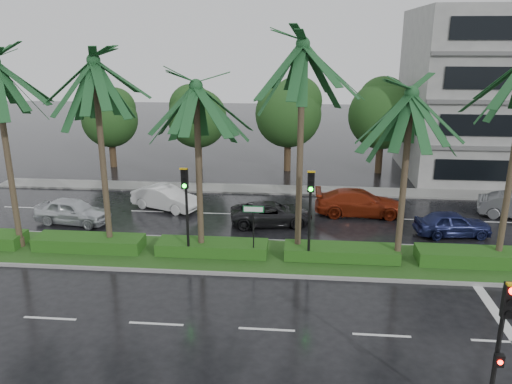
# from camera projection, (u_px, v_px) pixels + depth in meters

# --- Properties ---
(ground) EXTENTS (120.00, 120.00, 0.00)m
(ground) POSITION_uv_depth(u_px,v_px,m) (275.00, 268.00, 22.39)
(ground) COLOR black
(ground) RESTS_ON ground
(far_sidewalk) EXTENTS (40.00, 2.00, 0.12)m
(far_sidewalk) POSITION_uv_depth(u_px,v_px,m) (285.00, 190.00, 33.80)
(far_sidewalk) COLOR slate
(far_sidewalk) RESTS_ON ground
(median) EXTENTS (36.00, 4.00, 0.15)m
(median) POSITION_uv_depth(u_px,v_px,m) (276.00, 257.00, 23.32)
(median) COLOR gray
(median) RESTS_ON ground
(hedge) EXTENTS (35.20, 1.40, 0.60)m
(hedge) POSITION_uv_depth(u_px,v_px,m) (276.00, 250.00, 23.21)
(hedge) COLOR #194012
(hedge) RESTS_ON median
(lane_markings) EXTENTS (34.00, 13.06, 0.01)m
(lane_markings) POSITION_uv_depth(u_px,v_px,m) (344.00, 275.00, 21.72)
(lane_markings) COLOR silver
(lane_markings) RESTS_ON ground
(palm_row) EXTENTS (26.30, 4.20, 10.31)m
(palm_row) POSITION_uv_depth(u_px,v_px,m) (249.00, 84.00, 21.12)
(palm_row) COLOR #403125
(palm_row) RESTS_ON median
(signal_near) EXTENTS (0.34, 0.45, 4.36)m
(signal_near) POSITION_uv_depth(u_px,v_px,m) (499.00, 352.00, 12.19)
(signal_near) COLOR black
(signal_near) RESTS_ON near_sidewalk
(signal_median_left) EXTENTS (0.34, 0.42, 4.36)m
(signal_median_left) POSITION_uv_depth(u_px,v_px,m) (186.00, 200.00, 22.15)
(signal_median_left) COLOR black
(signal_median_left) RESTS_ON median
(signal_median_right) EXTENTS (0.34, 0.42, 4.36)m
(signal_median_right) POSITION_uv_depth(u_px,v_px,m) (310.00, 203.00, 21.67)
(signal_median_right) COLOR black
(signal_median_right) RESTS_ON median
(street_sign) EXTENTS (0.95, 0.09, 2.60)m
(street_sign) POSITION_uv_depth(u_px,v_px,m) (253.00, 219.00, 22.32)
(street_sign) COLOR black
(street_sign) RESTS_ON median
(bg_trees) EXTENTS (32.70, 5.06, 7.31)m
(bg_trees) POSITION_uv_depth(u_px,v_px,m) (309.00, 113.00, 37.68)
(bg_trees) COLOR #352818
(bg_trees) RESTS_ON ground
(car_silver) EXTENTS (2.23, 4.36, 1.42)m
(car_silver) POSITION_uv_depth(u_px,v_px,m) (73.00, 211.00, 27.66)
(car_silver) COLOR silver
(car_silver) RESTS_ON ground
(car_white) EXTENTS (2.99, 4.50, 1.40)m
(car_white) POSITION_uv_depth(u_px,v_px,m) (166.00, 198.00, 29.98)
(car_white) COLOR silver
(car_white) RESTS_ON ground
(car_darkgrey) EXTENTS (2.81, 4.80, 1.25)m
(car_darkgrey) POSITION_uv_depth(u_px,v_px,m) (271.00, 214.00, 27.51)
(car_darkgrey) COLOR black
(car_darkgrey) RESTS_ON ground
(car_red) EXTENTS (2.10, 5.14, 1.49)m
(car_red) POSITION_uv_depth(u_px,v_px,m) (359.00, 203.00, 28.99)
(car_red) COLOR maroon
(car_red) RESTS_ON ground
(car_blue) EXTENTS (1.96, 3.99, 1.31)m
(car_blue) POSITION_uv_depth(u_px,v_px,m) (453.00, 224.00, 25.91)
(car_blue) COLOR navy
(car_blue) RESTS_ON ground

